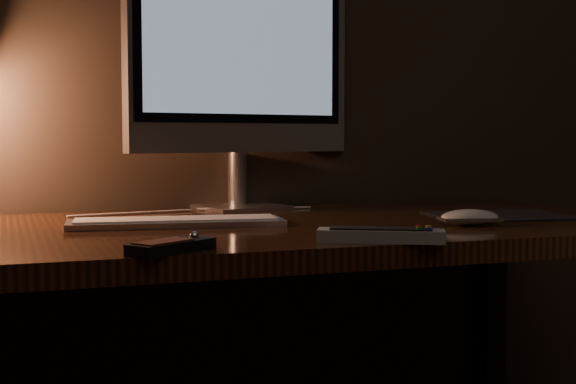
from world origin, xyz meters
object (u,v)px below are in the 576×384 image
object	(u,v)px
keyboard	(177,222)
tv_remote	(381,235)
monitor	(241,56)
media_remote	(172,246)
desk	(257,280)
mouse	(470,220)

from	to	relation	value
keyboard	tv_remote	distance (m)	0.44
monitor	tv_remote	distance (m)	0.75
keyboard	media_remote	size ratio (longest dim) A/B	2.81
tv_remote	desk	bearing A→B (deg)	129.36
desk	keyboard	distance (m)	0.23
desk	monitor	bearing A→B (deg)	80.71
keyboard	media_remote	xyz separation A→B (m)	(-0.08, -0.35, 0.00)
monitor	media_remote	bearing A→B (deg)	-128.20
desk	keyboard	world-z (taller)	keyboard
mouse	keyboard	bearing A→B (deg)	174.54
monitor	media_remote	size ratio (longest dim) A/B	4.15
media_remote	tv_remote	xyz separation A→B (m)	(0.35, 0.00, 0.00)
desk	monitor	size ratio (longest dim) A/B	2.58
tv_remote	keyboard	bearing A→B (deg)	154.73
desk	tv_remote	world-z (taller)	tv_remote
desk	monitor	world-z (taller)	monitor
keyboard	mouse	world-z (taller)	mouse
desk	mouse	size ratio (longest dim) A/B	13.71
desk	monitor	xyz separation A→B (m)	(0.04, 0.26, 0.50)
desk	tv_remote	xyz separation A→B (m)	(0.09, -0.41, 0.14)
keyboard	mouse	bearing A→B (deg)	-10.64
monitor	mouse	bearing A→B (deg)	-70.32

